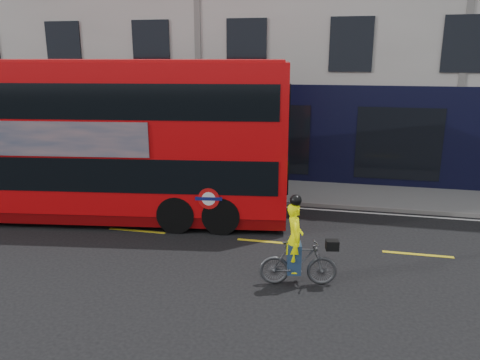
% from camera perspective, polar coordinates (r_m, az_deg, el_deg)
% --- Properties ---
extents(ground, '(120.00, 120.00, 0.00)m').
position_cam_1_polar(ground, '(13.23, -15.14, -8.30)').
color(ground, black).
rests_on(ground, ground).
extents(pavement, '(60.00, 3.00, 0.12)m').
position_cam_1_polar(pavement, '(18.86, -6.13, -0.64)').
color(pavement, slate).
rests_on(pavement, ground).
extents(kerb, '(60.00, 0.12, 0.13)m').
position_cam_1_polar(kerb, '(17.51, -7.68, -1.91)').
color(kerb, slate).
rests_on(kerb, ground).
extents(building_terrace, '(50.00, 10.07, 15.00)m').
position_cam_1_polar(building_terrace, '(24.48, -1.55, 20.56)').
color(building_terrace, beige).
rests_on(building_terrace, ground).
extents(road_edge_line, '(58.00, 0.10, 0.01)m').
position_cam_1_polar(road_edge_line, '(17.25, -8.01, -2.39)').
color(road_edge_line, silver).
rests_on(road_edge_line, ground).
extents(lane_dashes, '(58.00, 0.12, 0.01)m').
position_cam_1_polar(lane_dashes, '(14.47, -12.42, -6.06)').
color(lane_dashes, gold).
rests_on(lane_dashes, ground).
extents(bus, '(12.61, 4.47, 4.99)m').
position_cam_1_polar(bus, '(15.50, -17.50, 4.80)').
color(bus, red).
rests_on(bus, ground).
extents(cyclist, '(1.84, 0.82, 2.16)m').
position_cam_1_polar(cyclist, '(10.81, 7.01, -9.12)').
color(cyclist, '#46484B').
rests_on(cyclist, ground).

